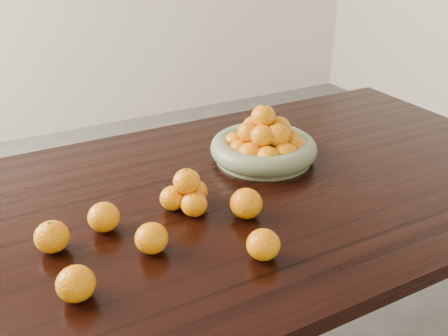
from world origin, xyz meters
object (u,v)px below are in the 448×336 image
fruit_bowl (264,145)px  loose_orange_0 (52,237)px  orange_pyramid (187,194)px  dining_table (215,222)px

fruit_bowl → loose_orange_0: bearing=-165.5°
fruit_bowl → orange_pyramid: size_ratio=2.48×
dining_table → fruit_bowl: 0.29m
orange_pyramid → dining_table: bearing=20.6°
dining_table → loose_orange_0: (-0.42, -0.05, 0.12)m
orange_pyramid → loose_orange_0: bearing=-176.5°
fruit_bowl → orange_pyramid: bearing=-155.1°
dining_table → orange_pyramid: orange_pyramid is taller
loose_orange_0 → fruit_bowl: bearing=14.5°
dining_table → fruit_bowl: bearing=26.6°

